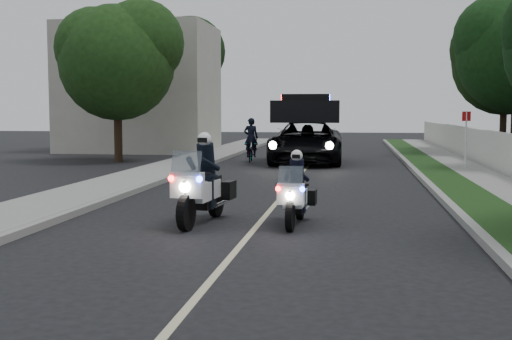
{
  "coord_description": "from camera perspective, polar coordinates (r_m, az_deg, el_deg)",
  "views": [
    {
      "loc": [
        1.87,
        -9.63,
        2.27
      ],
      "look_at": [
        -0.2,
        4.25,
        1.0
      ],
      "focal_mm": 46.09,
      "sensor_mm": 36.0,
      "label": 1
    }
  ],
  "objects": [
    {
      "name": "tree_right_e",
      "position": [
        38.2,
        20.58,
        1.43
      ],
      "size": [
        6.23,
        6.23,
        9.41
      ],
      "primitive_type": null,
      "rotation": [
        0.0,
        0.0,
        0.11
      ],
      "color": "#173310",
      "rests_on": "ground"
    },
    {
      "name": "police_suv",
      "position": [
        28.62,
        4.42,
        0.6
      ],
      "size": [
        3.14,
        6.57,
        3.17
      ],
      "primitive_type": "imported",
      "rotation": [
        0.0,
        0.0,
        0.02
      ],
      "color": "black",
      "rests_on": "ground"
    },
    {
      "name": "sign_post",
      "position": [
        25.78,
        17.67,
        -0.13
      ],
      "size": [
        0.48,
        0.48,
        2.32
      ],
      "primitive_type": null,
      "rotation": [
        0.0,
        0.0,
        0.4
      ],
      "color": "#AE0C13",
      "rests_on": "ground"
    },
    {
      "name": "ground",
      "position": [
        10.07,
        -2.46,
        -7.86
      ],
      "size": [
        120.0,
        120.0,
        0.0
      ],
      "primitive_type": "plane",
      "color": "black",
      "rests_on": "ground"
    },
    {
      "name": "police_moto_right",
      "position": [
        13.16,
        3.45,
        -4.77
      ],
      "size": [
        0.7,
        1.79,
        1.5
      ],
      "primitive_type": null,
      "rotation": [
        0.0,
        0.0,
        -0.05
      ],
      "color": "white",
      "rests_on": "ground"
    },
    {
      "name": "bicycle",
      "position": [
        29.32,
        -0.44,
        0.73
      ],
      "size": [
        0.71,
        1.66,
        0.85
      ],
      "primitive_type": "imported",
      "rotation": [
        0.0,
        0.0,
        0.09
      ],
      "color": "black",
      "rests_on": "ground"
    },
    {
      "name": "tree_left_far",
      "position": [
        40.82,
        -7.28,
        1.93
      ],
      "size": [
        7.2,
        7.2,
        9.5
      ],
      "primitive_type": null,
      "rotation": [
        0.0,
        0.0,
        0.32
      ],
      "color": "black",
      "rests_on": "ground"
    },
    {
      "name": "lane_marking",
      "position": [
        19.85,
        3.03,
        -1.4
      ],
      "size": [
        0.12,
        50.0,
        0.01
      ],
      "primitive_type": "cube",
      "color": "#BFB78C",
      "rests_on": "ground"
    },
    {
      "name": "sidewalk_left",
      "position": [
        20.98,
        -11.26,
        -0.93
      ],
      "size": [
        2.0,
        60.0,
        0.16
      ],
      "primitive_type": "cube",
      "color": "gray",
      "rests_on": "ground"
    },
    {
      "name": "building_far",
      "position": [
        37.58,
        -10.01,
        6.96
      ],
      "size": [
        8.0,
        6.0,
        7.0
      ],
      "primitive_type": "cube",
      "color": "#A8A396",
      "rests_on": "ground"
    },
    {
      "name": "grass_verge",
      "position": [
        19.97,
        16.88,
        -1.36
      ],
      "size": [
        1.2,
        60.0,
        0.16
      ],
      "primitive_type": "cube",
      "color": "#193814",
      "rests_on": "ground"
    },
    {
      "name": "curb_right",
      "position": [
        19.88,
        14.88,
        -1.35
      ],
      "size": [
        0.2,
        60.0,
        0.15
      ],
      "primitive_type": "cube",
      "color": "gray",
      "rests_on": "ground"
    },
    {
      "name": "police_moto_left",
      "position": [
        13.39,
        -4.66,
        -4.61
      ],
      "size": [
        0.99,
        2.24,
        1.84
      ],
      "primitive_type": null,
      "rotation": [
        0.0,
        0.0,
        -0.11
      ],
      "color": "silver",
      "rests_on": "ground"
    },
    {
      "name": "curb_left",
      "position": [
        20.63,
        -8.38,
        -0.99
      ],
      "size": [
        0.2,
        60.0,
        0.15
      ],
      "primitive_type": "cube",
      "color": "gray",
      "rests_on": "ground"
    },
    {
      "name": "cyclist",
      "position": [
        29.32,
        -0.44,
        0.73
      ],
      "size": [
        0.68,
        0.5,
        1.76
      ],
      "primitive_type": "imported",
      "rotation": [
        0.0,
        0.0,
        3.27
      ],
      "color": "black",
      "rests_on": "ground"
    },
    {
      "name": "sidewalk_right",
      "position": [
        20.2,
        20.53,
        -1.39
      ],
      "size": [
        1.4,
        60.0,
        0.16
      ],
      "primitive_type": "cube",
      "color": "gray",
      "rests_on": "ground"
    },
    {
      "name": "tree_left_near",
      "position": [
        30.01,
        -11.83,
        0.72
      ],
      "size": [
        6.55,
        6.55,
        8.52
      ],
      "primitive_type": null,
      "rotation": [
        0.0,
        0.0,
        0.35
      ],
      "color": "#1D4015",
      "rests_on": "ground"
    }
  ]
}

